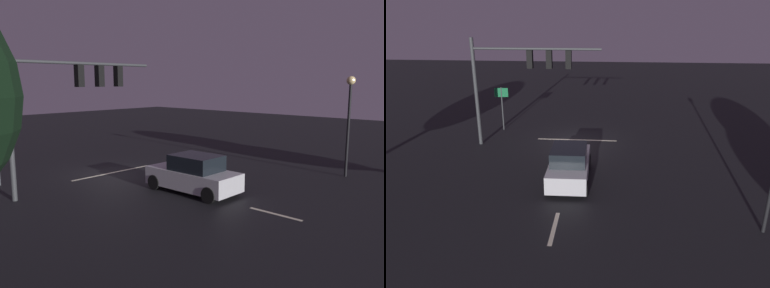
% 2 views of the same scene
% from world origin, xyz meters
% --- Properties ---
extents(ground_plane, '(80.00, 80.00, 0.00)m').
position_xyz_m(ground_plane, '(0.00, 0.00, 0.00)').
color(ground_plane, black).
extents(traffic_signal_assembly, '(7.39, 0.47, 6.31)m').
position_xyz_m(traffic_signal_assembly, '(3.11, 1.15, 4.53)').
color(traffic_signal_assembly, '#383A3D').
rests_on(traffic_signal_assembly, ground_plane).
extents(lane_dash_far, '(0.16, 2.20, 0.01)m').
position_xyz_m(lane_dash_far, '(0.00, 4.00, 0.00)').
color(lane_dash_far, beige).
rests_on(lane_dash_far, ground_plane).
extents(lane_dash_mid, '(0.16, 2.20, 0.01)m').
position_xyz_m(lane_dash_mid, '(0.00, 10.00, 0.00)').
color(lane_dash_mid, beige).
rests_on(lane_dash_mid, ground_plane).
extents(stop_bar, '(5.00, 0.16, 0.01)m').
position_xyz_m(stop_bar, '(0.00, -0.04, 0.00)').
color(stop_bar, beige).
rests_on(stop_bar, ground_plane).
extents(car_approaching, '(1.96, 4.39, 1.70)m').
position_xyz_m(car_approaching, '(-0.14, 5.76, 0.80)').
color(car_approaching, '#B7B7BC').
rests_on(car_approaching, ground_plane).
extents(street_lamp_left_kerb, '(0.44, 0.44, 5.15)m').
position_xyz_m(street_lamp_left_kerb, '(-7.67, 9.58, 3.60)').
color(street_lamp_left_kerb, black).
rests_on(street_lamp_left_kerb, ground_plane).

